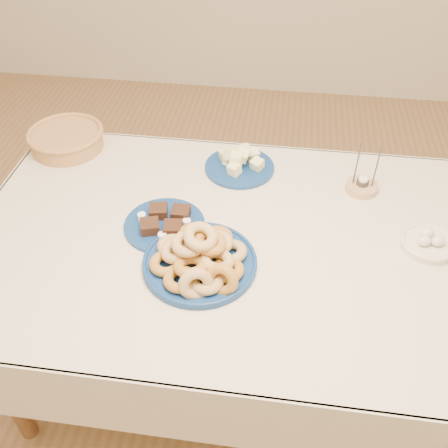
{
  "coord_description": "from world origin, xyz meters",
  "views": [
    {
      "loc": [
        0.16,
        -1.17,
        1.88
      ],
      "look_at": [
        0.0,
        -0.05,
        0.85
      ],
      "focal_mm": 40.0,
      "sensor_mm": 36.0,
      "label": 1
    }
  ],
  "objects_px": {
    "donut_platter": "(200,258)",
    "melon_plate": "(239,163)",
    "candle_holder": "(362,186)",
    "egg_bowl": "(428,243)",
    "dining_table": "(226,259)",
    "wicker_basket": "(66,138)",
    "brownie_plate": "(165,223)"
  },
  "relations": [
    {
      "from": "dining_table",
      "to": "brownie_plate",
      "type": "height_order",
      "value": "brownie_plate"
    },
    {
      "from": "brownie_plate",
      "to": "candle_holder",
      "type": "distance_m",
      "value": 0.72
    },
    {
      "from": "candle_holder",
      "to": "donut_platter",
      "type": "bearing_deg",
      "value": -138.38
    },
    {
      "from": "donut_platter",
      "to": "candle_holder",
      "type": "xyz_separation_m",
      "value": [
        0.51,
        0.45,
        -0.02
      ]
    },
    {
      "from": "dining_table",
      "to": "wicker_basket",
      "type": "distance_m",
      "value": 0.84
    },
    {
      "from": "melon_plate",
      "to": "wicker_basket",
      "type": "xyz_separation_m",
      "value": [
        -0.7,
        0.05,
        0.02
      ]
    },
    {
      "from": "melon_plate",
      "to": "candle_holder",
      "type": "xyz_separation_m",
      "value": [
        0.45,
        -0.07,
        -0.01
      ]
    },
    {
      "from": "wicker_basket",
      "to": "egg_bowl",
      "type": "relative_size",
      "value": 1.73
    },
    {
      "from": "melon_plate",
      "to": "egg_bowl",
      "type": "bearing_deg",
      "value": -27.81
    },
    {
      "from": "melon_plate",
      "to": "candle_holder",
      "type": "bearing_deg",
      "value": -8.81
    },
    {
      "from": "brownie_plate",
      "to": "wicker_basket",
      "type": "relative_size",
      "value": 0.81
    },
    {
      "from": "donut_platter",
      "to": "candle_holder",
      "type": "distance_m",
      "value": 0.68
    },
    {
      "from": "brownie_plate",
      "to": "wicker_basket",
      "type": "distance_m",
      "value": 0.64
    },
    {
      "from": "dining_table",
      "to": "egg_bowl",
      "type": "xyz_separation_m",
      "value": [
        0.64,
        0.04,
        0.12
      ]
    },
    {
      "from": "donut_platter",
      "to": "melon_plate",
      "type": "bearing_deg",
      "value": 83.71
    },
    {
      "from": "brownie_plate",
      "to": "donut_platter",
      "type": "bearing_deg",
      "value": -48.01
    },
    {
      "from": "melon_plate",
      "to": "brownie_plate",
      "type": "xyz_separation_m",
      "value": [
        -0.21,
        -0.36,
        -0.01
      ]
    },
    {
      "from": "donut_platter",
      "to": "melon_plate",
      "type": "xyz_separation_m",
      "value": [
        0.06,
        0.52,
        -0.01
      ]
    },
    {
      "from": "egg_bowl",
      "to": "dining_table",
      "type": "bearing_deg",
      "value": -176.43
    },
    {
      "from": "egg_bowl",
      "to": "melon_plate",
      "type": "bearing_deg",
      "value": 152.19
    },
    {
      "from": "melon_plate",
      "to": "egg_bowl",
      "type": "relative_size",
      "value": 1.36
    },
    {
      "from": "melon_plate",
      "to": "wicker_basket",
      "type": "relative_size",
      "value": 0.79
    },
    {
      "from": "candle_holder",
      "to": "egg_bowl",
      "type": "height_order",
      "value": "candle_holder"
    },
    {
      "from": "donut_platter",
      "to": "melon_plate",
      "type": "relative_size",
      "value": 1.42
    },
    {
      "from": "donut_platter",
      "to": "brownie_plate",
      "type": "relative_size",
      "value": 1.38
    },
    {
      "from": "donut_platter",
      "to": "egg_bowl",
      "type": "height_order",
      "value": "donut_platter"
    },
    {
      "from": "donut_platter",
      "to": "melon_plate",
      "type": "height_order",
      "value": "donut_platter"
    },
    {
      "from": "wicker_basket",
      "to": "dining_table",
      "type": "bearing_deg",
      "value": -31.4
    },
    {
      "from": "donut_platter",
      "to": "brownie_plate",
      "type": "bearing_deg",
      "value": 131.99
    },
    {
      "from": "egg_bowl",
      "to": "brownie_plate",
      "type": "bearing_deg",
      "value": -178.61
    },
    {
      "from": "melon_plate",
      "to": "donut_platter",
      "type": "bearing_deg",
      "value": -96.29
    },
    {
      "from": "dining_table",
      "to": "donut_platter",
      "type": "relative_size",
      "value": 4.02
    }
  ]
}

